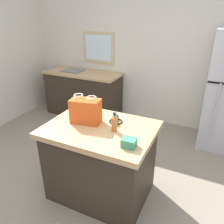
# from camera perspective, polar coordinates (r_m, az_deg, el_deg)

# --- Properties ---
(ground) EXTENTS (6.44, 6.44, 0.00)m
(ground) POSITION_cam_1_polar(r_m,az_deg,el_deg) (2.82, -2.47, -21.58)
(ground) COLOR gray
(back_wall) EXTENTS (5.36, 0.13, 2.57)m
(back_wall) POSITION_cam_1_polar(r_m,az_deg,el_deg) (4.24, 12.28, 13.94)
(back_wall) COLOR silver
(back_wall) RESTS_ON ground
(kitchen_island) EXTENTS (1.16, 0.86, 0.90)m
(kitchen_island) POSITION_cam_1_polar(r_m,az_deg,el_deg) (2.64, -2.86, -12.29)
(kitchen_island) COLOR #33281E
(kitchen_island) RESTS_ON ground
(sink_counter) EXTENTS (1.54, 0.63, 1.09)m
(sink_counter) POSITION_cam_1_polar(r_m,az_deg,el_deg) (4.67, -7.31, 4.76)
(sink_counter) COLOR #33281E
(sink_counter) RESTS_ON ground
(shopping_bag) EXTENTS (0.35, 0.22, 0.31)m
(shopping_bag) POSITION_cam_1_polar(r_m,az_deg,el_deg) (2.45, -6.71, 0.27)
(shopping_bag) COLOR #DB511E
(shopping_bag) RESTS_ON kitchen_island
(small_box) EXTENTS (0.13, 0.12, 0.08)m
(small_box) POSITION_cam_1_polar(r_m,az_deg,el_deg) (2.06, 4.34, -7.77)
(small_box) COLOR #388E66
(small_box) RESTS_ON kitchen_island
(bottle) EXTENTS (0.06, 0.06, 0.21)m
(bottle) POSITION_cam_1_polar(r_m,az_deg,el_deg) (2.27, 0.61, -2.80)
(bottle) COLOR #C66633
(bottle) RESTS_ON kitchen_island
(ear_defenders) EXTENTS (0.20, 0.20, 0.06)m
(ear_defenders) POSITION_cam_1_polar(r_m,az_deg,el_deg) (2.48, 0.98, -2.10)
(ear_defenders) COLOR black
(ear_defenders) RESTS_ON kitchen_island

